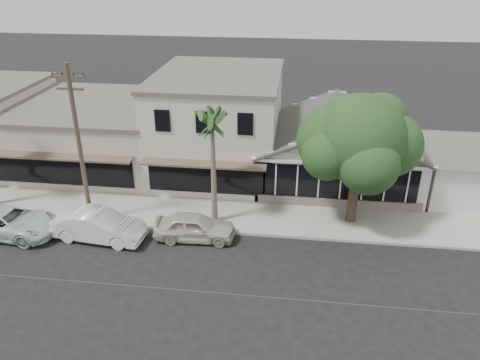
# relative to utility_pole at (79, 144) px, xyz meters

# --- Properties ---
(ground) EXTENTS (140.00, 140.00, 0.00)m
(ground) POSITION_rel_utility_pole_xyz_m (9.00, -5.20, -4.79)
(ground) COLOR black
(ground) RESTS_ON ground
(sidewalk_north) EXTENTS (90.00, 3.50, 0.15)m
(sidewalk_north) POSITION_rel_utility_pole_xyz_m (1.00, 1.55, -4.71)
(sidewalk_north) COLOR #9E9991
(sidewalk_north) RESTS_ON ground
(corner_shop) EXTENTS (10.40, 8.60, 5.10)m
(corner_shop) POSITION_rel_utility_pole_xyz_m (14.00, 7.27, -2.17)
(corner_shop) COLOR silver
(corner_shop) RESTS_ON ground
(side_cottage) EXTENTS (6.00, 6.00, 3.00)m
(side_cottage) POSITION_rel_utility_pole_xyz_m (22.20, 6.30, -3.29)
(side_cottage) COLOR silver
(side_cottage) RESTS_ON ground
(row_building_near) EXTENTS (8.00, 10.00, 6.50)m
(row_building_near) POSITION_rel_utility_pole_xyz_m (6.00, 8.30, -1.54)
(row_building_near) COLOR silver
(row_building_near) RESTS_ON ground
(row_building_midnear) EXTENTS (10.00, 10.00, 4.20)m
(row_building_midnear) POSITION_rel_utility_pole_xyz_m (-3.00, 8.30, -2.69)
(row_building_midnear) COLOR beige
(row_building_midnear) RESTS_ON ground
(utility_pole) EXTENTS (1.80, 0.24, 9.00)m
(utility_pole) POSITION_rel_utility_pole_xyz_m (0.00, 0.00, 0.00)
(utility_pole) COLOR brown
(utility_pole) RESTS_ON ground
(car_0) EXTENTS (4.37, 1.92, 1.46)m
(car_0) POSITION_rel_utility_pole_xyz_m (6.20, -0.93, -4.06)
(car_0) COLOR beige
(car_0) RESTS_ON ground
(car_1) EXTENTS (5.03, 2.17, 1.61)m
(car_1) POSITION_rel_utility_pole_xyz_m (1.20, -1.60, -3.98)
(car_1) COLOR white
(car_1) RESTS_ON ground
(car_2) EXTENTS (5.60, 2.93, 1.50)m
(car_2) POSITION_rel_utility_pole_xyz_m (-3.80, -1.73, -4.04)
(car_2) COLOR silver
(car_2) RESTS_ON ground
(shade_tree) EXTENTS (6.71, 6.06, 7.44)m
(shade_tree) POSITION_rel_utility_pole_xyz_m (14.54, 2.03, 0.11)
(shade_tree) COLOR #493A2C
(shade_tree) RESTS_ON ground
(palm_east) EXTENTS (2.41, 2.41, 7.05)m
(palm_east) POSITION_rel_utility_pole_xyz_m (6.97, 0.81, 1.22)
(palm_east) COLOR #726651
(palm_east) RESTS_ON ground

